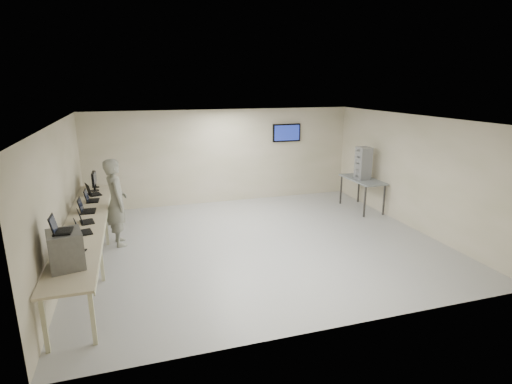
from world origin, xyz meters
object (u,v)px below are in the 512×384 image
object	(u,v)px
workbench	(87,224)
equipment_box	(66,250)
side_table	(363,181)
soldier	(116,202)

from	to	relation	value
workbench	equipment_box	bearing A→B (deg)	-91.69
side_table	soldier	bearing A→B (deg)	-174.32
soldier	side_table	xyz separation A→B (m)	(6.63, 0.66, -0.15)
workbench	soldier	distance (m)	1.04
equipment_box	soldier	world-z (taller)	soldier
side_table	equipment_box	bearing A→B (deg)	-153.24
workbench	soldier	world-z (taller)	soldier
soldier	side_table	world-z (taller)	soldier
workbench	side_table	xyz separation A→B (m)	(7.19, 1.53, 0.01)
soldier	workbench	bearing A→B (deg)	137.30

